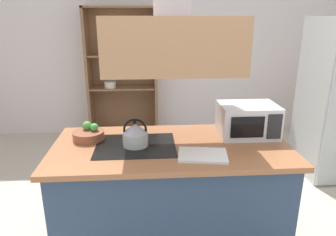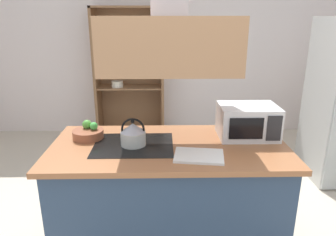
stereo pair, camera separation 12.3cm
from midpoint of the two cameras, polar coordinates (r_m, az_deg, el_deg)
name	(u,v)px [view 2 (the right image)]	position (r m, az deg, el deg)	size (l,w,h in m)	color
wall_back	(163,48)	(5.01, -0.24, 12.63)	(6.00, 0.12, 2.70)	silver
kitchen_island	(169,196)	(2.59, 1.56, -14.04)	(1.80, 0.89, 0.90)	navy
range_hood	(169,27)	(2.20, 1.87, 16.36)	(0.90, 0.70, 1.22)	#AD7A52
dish_cabinet	(130,81)	(4.89, -6.24, 6.76)	(1.05, 0.40, 1.97)	brown
kettle	(133,134)	(2.35, -4.92, -2.94)	(0.19, 0.19, 0.21)	beige
cutting_board	(199,156)	(2.20, 7.29, -6.89)	(0.34, 0.24, 0.02)	white
microwave	(248,121)	(2.60, 15.68, -0.58)	(0.46, 0.35, 0.26)	silver
fruit_bowl	(88,133)	(2.56, -13.04, -2.67)	(0.24, 0.24, 0.14)	brown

